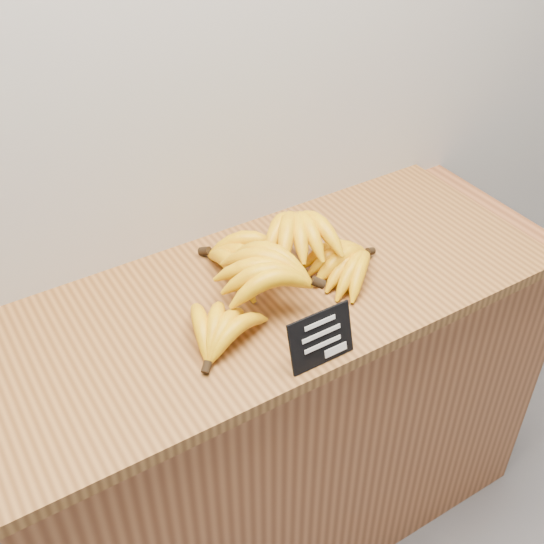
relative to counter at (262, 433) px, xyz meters
The scene contains 4 objects.
counter is the anchor object (origin of this frame).
counter_top 0.47m from the counter, ahead, with size 1.33×0.54×0.03m, color #93602D.
chalkboard_sign 0.58m from the counter, 90.75° to the right, with size 0.14×0.01×0.11m, color black.
banana_pile 0.54m from the counter, 14.54° to the right, with size 0.54×0.37×0.13m.
Camera 1 is at (-0.53, 1.77, 1.88)m, focal length 45.00 mm.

